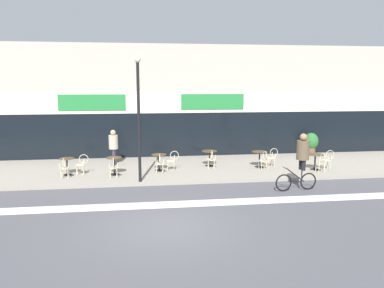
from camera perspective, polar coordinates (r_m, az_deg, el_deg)
ground_plane at (r=11.11m, az=-3.98°, el=-12.55°), size 120.00×120.00×0.00m
sidewalk_slab at (r=18.02m, az=-5.44°, el=-3.81°), size 40.00×5.50×0.12m
storefront_facade at (r=22.30m, az=-6.02°, el=6.53°), size 40.00×4.06×6.19m
bike_lane_stripe at (r=13.02m, az=-4.56°, el=-9.21°), size 36.00×0.70×0.01m
bistro_table_0 at (r=17.34m, az=-18.51°, el=-2.79°), size 0.64×0.64×0.75m
bistro_table_1 at (r=16.87m, az=-11.78°, el=-2.75°), size 0.68×0.68×0.77m
bistro_table_2 at (r=17.35m, az=-5.06°, el=-2.30°), size 0.69×0.69×0.75m
bistro_table_3 at (r=18.26m, az=2.65°, el=-1.70°), size 0.73×0.73×0.75m
bistro_table_4 at (r=18.26m, az=10.25°, el=-1.79°), size 0.75×0.75×0.76m
bistro_table_5 at (r=18.38m, az=18.25°, el=-2.13°), size 0.75×0.75×0.73m
cafe_chair_0_near at (r=16.74m, az=-18.89°, el=-3.27°), size 0.42×0.59×0.90m
cafe_chair_0_side at (r=17.24m, az=-16.46°, el=-2.79°), size 0.59×0.43×0.90m
cafe_chair_1_near at (r=16.27m, az=-11.90°, el=-3.31°), size 0.45×0.60×0.90m
cafe_chair_2_near at (r=16.74m, az=-4.96°, el=-2.79°), size 0.41×0.58×0.90m
cafe_chair_2_side at (r=17.39m, az=-3.00°, el=-2.32°), size 0.59×0.43×0.90m
cafe_chair_3_near at (r=17.65m, az=3.00°, el=-2.14°), size 0.41×0.58×0.90m
cafe_chair_4_near at (r=17.69m, az=10.89°, el=-2.27°), size 0.45×0.60×0.90m
cafe_chair_4_side at (r=18.48m, az=12.09°, el=-1.82°), size 0.59×0.44×0.90m
cafe_chair_5_near at (r=17.84m, az=19.13°, el=-2.53°), size 0.42×0.59×0.90m
cafe_chair_5_side at (r=18.66m, az=19.99°, el=-2.07°), size 0.59×0.42×0.90m
planter_pot at (r=22.01m, az=17.70°, el=0.18°), size 0.78×0.78×1.25m
lamp_post at (r=15.13m, az=-8.14°, el=5.07°), size 0.26×0.26×5.05m
cyclist_0 at (r=14.99m, az=16.35°, el=-1.85°), size 1.72×0.57×2.23m
pedestrian_near_end at (r=18.86m, az=-11.89°, el=-0.01°), size 0.48×0.48×1.73m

